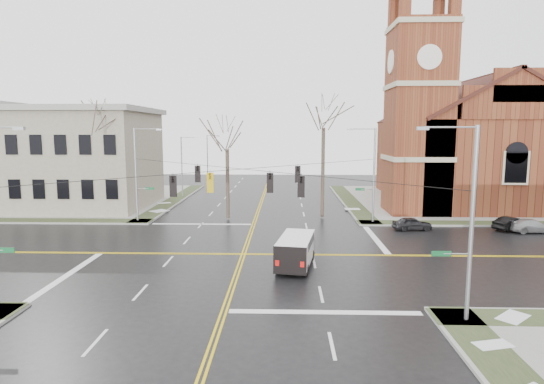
{
  "coord_description": "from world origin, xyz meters",
  "views": [
    {
      "loc": [
        3.03,
        -31.98,
        8.91
      ],
      "look_at": [
        1.89,
        6.0,
        3.75
      ],
      "focal_mm": 30.0,
      "sensor_mm": 36.0,
      "label": 1
    }
  ],
  "objects_px": {
    "signal_pole_se": "(468,218)",
    "tree_nw_near": "(227,145)",
    "streetlight_north_b": "(208,156)",
    "tree_ne": "(324,122)",
    "parked_car_c": "(532,226)",
    "church": "(463,134)",
    "cargo_van": "(296,248)",
    "signal_pole_ne": "(372,172)",
    "streetlight_north_a": "(183,164)",
    "signal_pole_nw": "(138,172)",
    "parked_car_b": "(513,224)",
    "tree_nw_far": "(104,127)",
    "parked_car_a": "(412,224)"
  },
  "relations": [
    {
      "from": "streetlight_north_a",
      "to": "tree_ne",
      "type": "xyz_separation_m",
      "value": [
        17.46,
        -14.06,
        5.32
      ]
    },
    {
      "from": "church",
      "to": "parked_car_c",
      "type": "xyz_separation_m",
      "value": [
        -0.04,
        -16.93,
        -7.84
      ]
    },
    {
      "from": "signal_pole_ne",
      "to": "parked_car_b",
      "type": "distance_m",
      "value": 13.19
    },
    {
      "from": "signal_pole_ne",
      "to": "signal_pole_se",
      "type": "distance_m",
      "value": 23.0
    },
    {
      "from": "signal_pole_nw",
      "to": "tree_nw_near",
      "type": "relative_size",
      "value": 0.87
    },
    {
      "from": "tree_nw_far",
      "to": "tree_nw_near",
      "type": "height_order",
      "value": "tree_nw_far"
    },
    {
      "from": "tree_nw_near",
      "to": "church",
      "type": "bearing_deg",
      "value": 23.35
    },
    {
      "from": "signal_pole_nw",
      "to": "parked_car_a",
      "type": "distance_m",
      "value": 26.32
    },
    {
      "from": "streetlight_north_b",
      "to": "tree_ne",
      "type": "distance_m",
      "value": 38.64
    },
    {
      "from": "signal_pole_nw",
      "to": "parked_car_a",
      "type": "height_order",
      "value": "signal_pole_nw"
    },
    {
      "from": "signal_pole_ne",
      "to": "tree_nw_far",
      "type": "relative_size",
      "value": 0.7
    },
    {
      "from": "signal_pole_nw",
      "to": "tree_ne",
      "type": "relative_size",
      "value": 0.66
    },
    {
      "from": "cargo_van",
      "to": "streetlight_north_b",
      "type": "bearing_deg",
      "value": 115.02
    },
    {
      "from": "streetlight_north_b",
      "to": "parked_car_c",
      "type": "relative_size",
      "value": 1.97
    },
    {
      "from": "signal_pole_ne",
      "to": "parked_car_a",
      "type": "height_order",
      "value": "signal_pole_ne"
    },
    {
      "from": "church",
      "to": "signal_pole_nw",
      "type": "relative_size",
      "value": 3.06
    },
    {
      "from": "parked_car_a",
      "to": "tree_nw_far",
      "type": "xyz_separation_m",
      "value": [
        -29.63,
        4.79,
        8.71
      ]
    },
    {
      "from": "signal_pole_ne",
      "to": "signal_pole_nw",
      "type": "bearing_deg",
      "value": 180.0
    },
    {
      "from": "signal_pole_ne",
      "to": "tree_nw_near",
      "type": "xyz_separation_m",
      "value": [
        -14.07,
        1.4,
        2.57
      ]
    },
    {
      "from": "signal_pole_se",
      "to": "cargo_van",
      "type": "distance_m",
      "value": 12.18
    },
    {
      "from": "signal_pole_se",
      "to": "streetlight_north_b",
      "type": "xyz_separation_m",
      "value": [
        -21.97,
        59.5,
        -0.48
      ]
    },
    {
      "from": "parked_car_b",
      "to": "tree_nw_near",
      "type": "bearing_deg",
      "value": 56.23
    },
    {
      "from": "signal_pole_ne",
      "to": "streetlight_north_a",
      "type": "relative_size",
      "value": 1.12
    },
    {
      "from": "signal_pole_se",
      "to": "cargo_van",
      "type": "relative_size",
      "value": 1.64
    },
    {
      "from": "signal_pole_se",
      "to": "tree_nw_near",
      "type": "height_order",
      "value": "tree_nw_near"
    },
    {
      "from": "cargo_van",
      "to": "tree_ne",
      "type": "bearing_deg",
      "value": 88.79
    },
    {
      "from": "streetlight_north_a",
      "to": "streetlight_north_b",
      "type": "distance_m",
      "value": 20.0
    },
    {
      "from": "cargo_van",
      "to": "tree_nw_far",
      "type": "relative_size",
      "value": 0.43
    },
    {
      "from": "parked_car_c",
      "to": "church",
      "type": "bearing_deg",
      "value": -3.27
    },
    {
      "from": "signal_pole_ne",
      "to": "cargo_van",
      "type": "relative_size",
      "value": 1.64
    },
    {
      "from": "cargo_van",
      "to": "tree_ne",
      "type": "xyz_separation_m",
      "value": [
        3.05,
        16.67,
        8.61
      ]
    },
    {
      "from": "signal_pole_nw",
      "to": "parked_car_a",
      "type": "xyz_separation_m",
      "value": [
        25.78,
        -3.0,
        -4.36
      ]
    },
    {
      "from": "church",
      "to": "cargo_van",
      "type": "xyz_separation_m",
      "value": [
        -21.01,
        -27.51,
        -7.25
      ]
    },
    {
      "from": "signal_pole_se",
      "to": "parked_car_b",
      "type": "bearing_deg",
      "value": 58.97
    },
    {
      "from": "streetlight_north_b",
      "to": "streetlight_north_a",
      "type": "bearing_deg",
      "value": -90.0
    },
    {
      "from": "parked_car_b",
      "to": "tree_nw_far",
      "type": "xyz_separation_m",
      "value": [
        -38.62,
        4.64,
        8.68
      ]
    },
    {
      "from": "signal_pole_nw",
      "to": "tree_ne",
      "type": "height_order",
      "value": "tree_ne"
    },
    {
      "from": "signal_pole_nw",
      "to": "streetlight_north_a",
      "type": "distance_m",
      "value": 16.52
    },
    {
      "from": "signal_pole_ne",
      "to": "tree_nw_far",
      "type": "xyz_separation_m",
      "value": [
        -26.49,
        1.79,
        4.35
      ]
    },
    {
      "from": "cargo_van",
      "to": "tree_nw_near",
      "type": "distance_m",
      "value": 18.08
    },
    {
      "from": "parked_car_b",
      "to": "tree_nw_far",
      "type": "bearing_deg",
      "value": 58.61
    },
    {
      "from": "parked_car_a",
      "to": "tree_nw_far",
      "type": "bearing_deg",
      "value": 74.97
    },
    {
      "from": "tree_nw_far",
      "to": "parked_car_b",
      "type": "bearing_deg",
      "value": -6.85
    },
    {
      "from": "signal_pole_ne",
      "to": "streetlight_north_a",
      "type": "height_order",
      "value": "signal_pole_ne"
    },
    {
      "from": "signal_pole_ne",
      "to": "cargo_van",
      "type": "height_order",
      "value": "signal_pole_ne"
    },
    {
      "from": "signal_pole_nw",
      "to": "tree_nw_near",
      "type": "distance_m",
      "value": 9.05
    },
    {
      "from": "parked_car_c",
      "to": "streetlight_north_a",
      "type": "bearing_deg",
      "value": 57.2
    },
    {
      "from": "streetlight_north_b",
      "to": "parked_car_c",
      "type": "height_order",
      "value": "streetlight_north_b"
    },
    {
      "from": "signal_pole_nw",
      "to": "tree_nw_near",
      "type": "bearing_deg",
      "value": 9.3
    },
    {
      "from": "cargo_van",
      "to": "parked_car_b",
      "type": "height_order",
      "value": "cargo_van"
    }
  ]
}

